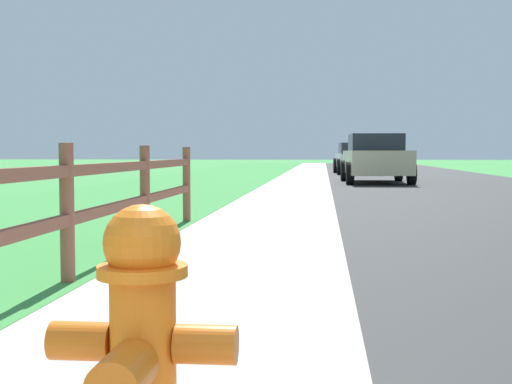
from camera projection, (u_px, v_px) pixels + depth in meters
ground_plane at (329, 179)px, 25.02m from camera, size 120.00×120.00×0.00m
road_asphalt at (419, 177)px, 26.66m from camera, size 7.00×66.00×0.01m
curb_concrete at (253, 177)px, 27.29m from camera, size 6.00×66.00×0.01m
grass_verge at (215, 177)px, 27.44m from camera, size 5.00×66.00×0.00m
fire_hydrant at (141, 341)px, 2.03m from camera, size 0.56×0.46×0.85m
rail_fence at (67, 202)px, 5.22m from camera, size 0.11×9.30×1.07m
parked_suv_beige at (376, 158)px, 22.08m from camera, size 2.17×4.44×1.56m
parked_car_white at (357, 158)px, 30.95m from camera, size 2.12×4.39×1.40m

